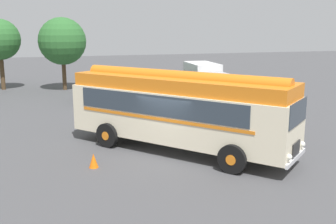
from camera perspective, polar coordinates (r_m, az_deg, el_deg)
The scene contains 8 objects.
ground_plane at distance 16.48m, azimuth 0.27°, elevation -6.40°, with size 120.00×120.00×0.00m, color #474749.
vintage_bus at distance 16.75m, azimuth 1.54°, elevation 0.61°, with size 8.39×9.27×3.49m.
car_near_left at distance 28.82m, azimuth -10.18°, elevation 3.21°, with size 2.00×4.22×1.66m.
car_mid_left at distance 29.06m, azimuth -4.98°, elevation 3.43°, with size 2.13×4.29×1.66m.
car_mid_right at distance 30.58m, azimuth -0.01°, elevation 3.91°, with size 2.30×4.36×1.66m.
box_van at distance 30.81m, azimuth 5.35°, elevation 4.89°, with size 2.57×5.87×2.50m.
tree_centre at distance 34.68m, azimuth -15.29°, elevation 9.78°, with size 3.96×3.96×6.09m.
traffic_cone at distance 15.36m, azimuth -10.75°, elevation -6.95°, with size 0.36×0.36×0.55m, color orange.
Camera 1 is at (-4.65, -14.92, 5.26)m, focal length 42.00 mm.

